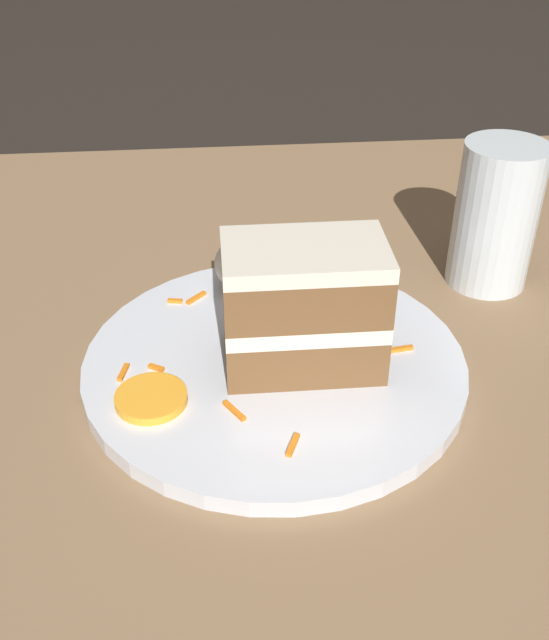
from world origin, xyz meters
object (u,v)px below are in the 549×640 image
object	(u,v)px
drinking_glass	(494,225)
cake_slice	(304,306)
cream_dollop	(248,264)
orange_garnish	(151,398)
plate	(274,364)

from	to	relation	value
drinking_glass	cake_slice	bearing A→B (deg)	-146.27
cream_dollop	orange_garnish	bearing A→B (deg)	-118.24
orange_garnish	drinking_glass	size ratio (longest dim) A/B	0.39
cream_dollop	orange_garnish	world-z (taller)	cream_dollop
plate	cake_slice	world-z (taller)	cake_slice
orange_garnish	drinking_glass	bearing A→B (deg)	28.51
cake_slice	orange_garnish	xyz separation A→B (m)	(-0.12, -0.04, -0.05)
cake_slice	drinking_glass	size ratio (longest dim) A/B	0.89
plate	orange_garnish	xyz separation A→B (m)	(-0.10, -0.05, 0.01)
cake_slice	plate	bearing A→B (deg)	74.29
cake_slice	cream_dollop	bearing A→B (deg)	17.75
plate	orange_garnish	distance (m)	0.11
plate	drinking_glass	distance (m)	0.25
cream_dollop	orange_garnish	size ratio (longest dim) A/B	1.13
cream_dollop	drinking_glass	size ratio (longest dim) A/B	0.45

